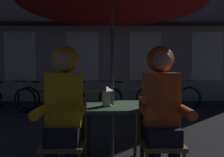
% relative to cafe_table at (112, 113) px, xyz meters
% --- Properties ---
extents(cafe_table, '(0.72, 0.72, 0.74)m').
position_rel_cafe_table_xyz_m(cafe_table, '(0.00, 0.00, 0.00)').
color(cafe_table, '#42664C').
rests_on(cafe_table, ground_plane).
extents(lantern, '(0.11, 0.11, 0.23)m').
position_rel_cafe_table_xyz_m(lantern, '(-0.07, -0.08, 0.22)').
color(lantern, white).
rests_on(lantern, cafe_table).
extents(chair_left, '(0.40, 0.40, 0.87)m').
position_rel_cafe_table_xyz_m(chair_left, '(-0.48, -0.37, -0.15)').
color(chair_left, olive).
rests_on(chair_left, ground_plane).
extents(chair_right, '(0.40, 0.40, 0.87)m').
position_rel_cafe_table_xyz_m(chair_right, '(0.48, -0.37, -0.15)').
color(chair_right, olive).
rests_on(chair_right, ground_plane).
extents(person_left_hooded, '(0.45, 0.56, 1.40)m').
position_rel_cafe_table_xyz_m(person_left_hooded, '(-0.48, -0.43, 0.21)').
color(person_left_hooded, black).
rests_on(person_left_hooded, ground_plane).
extents(person_right_hooded, '(0.45, 0.56, 1.40)m').
position_rel_cafe_table_xyz_m(person_right_hooded, '(0.48, -0.43, 0.21)').
color(person_right_hooded, black).
rests_on(person_right_hooded, ground_plane).
extents(shopfront_building, '(10.00, 0.93, 6.20)m').
position_rel_cafe_table_xyz_m(shopfront_building, '(0.13, 5.40, 2.45)').
color(shopfront_building, '#9E9389').
rests_on(shopfront_building, ground_plane).
extents(bicycle_nearest, '(1.64, 0.45, 0.84)m').
position_rel_cafe_table_xyz_m(bicycle_nearest, '(-2.75, 3.23, -0.29)').
color(bicycle_nearest, black).
rests_on(bicycle_nearest, ground_plane).
extents(bicycle_second, '(1.68, 0.21, 0.84)m').
position_rel_cafe_table_xyz_m(bicycle_second, '(-1.78, 3.41, -0.29)').
color(bicycle_second, black).
rests_on(bicycle_second, ground_plane).
extents(bicycle_third, '(1.68, 0.12, 0.84)m').
position_rel_cafe_table_xyz_m(bicycle_third, '(-0.52, 3.40, -0.29)').
color(bicycle_third, black).
rests_on(bicycle_third, ground_plane).
extents(bicycle_fourth, '(1.68, 0.19, 0.84)m').
position_rel_cafe_table_xyz_m(bicycle_fourth, '(0.51, 3.44, -0.29)').
color(bicycle_fourth, black).
rests_on(bicycle_fourth, ground_plane).
extents(bicycle_fifth, '(1.68, 0.08, 0.84)m').
position_rel_cafe_table_xyz_m(bicycle_fifth, '(1.68, 3.44, -0.29)').
color(bicycle_fifth, black).
rests_on(bicycle_fifth, ground_plane).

